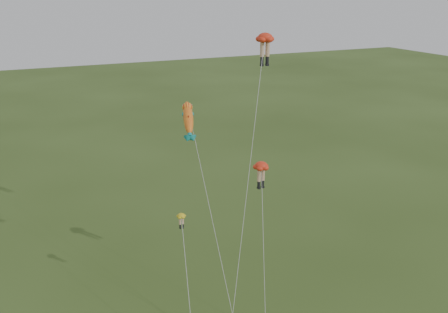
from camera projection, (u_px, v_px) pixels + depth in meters
name	position (u px, v px, depth m)	size (l,w,h in m)	color
legs_kite_red_high	(265.00, 44.00, 40.38)	(8.34, 9.96, 22.52)	red
legs_kite_red_mid	(261.00, 170.00, 40.44)	(2.90, 6.00, 12.62)	red
legs_kite_yellow	(182.00, 229.00, 38.99)	(2.39, 8.14, 9.10)	gold
fish_kite	(189.00, 119.00, 40.41)	(1.68, 11.99, 17.36)	orange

